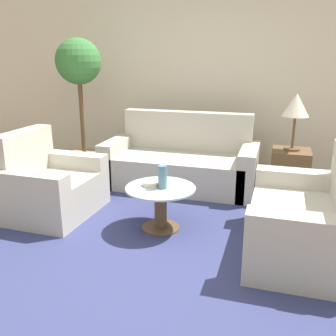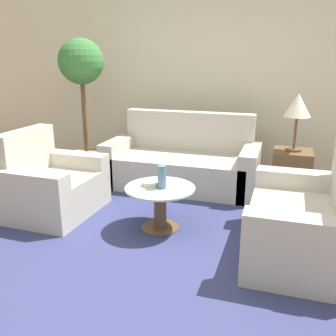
# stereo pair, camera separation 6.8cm
# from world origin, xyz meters

# --- Properties ---
(ground_plane) EXTENTS (14.00, 14.00, 0.00)m
(ground_plane) POSITION_xyz_m (0.00, 0.00, 0.00)
(ground_plane) COLOR brown
(wall_back) EXTENTS (10.00, 0.06, 2.60)m
(wall_back) POSITION_xyz_m (0.00, 2.98, 1.30)
(wall_back) COLOR beige
(wall_back) RESTS_ON ground_plane
(rug) EXTENTS (3.57, 3.52, 0.01)m
(rug) POSITION_xyz_m (-0.03, 0.67, 0.00)
(rug) COLOR navy
(rug) RESTS_ON ground_plane
(sofa_main) EXTENTS (1.93, 0.90, 0.92)m
(sofa_main) POSITION_xyz_m (-0.17, 2.02, 0.29)
(sofa_main) COLOR #B2AD9E
(sofa_main) RESTS_ON ground_plane
(armchair) EXTENTS (0.85, 0.99, 0.88)m
(armchair) POSITION_xyz_m (-1.30, 0.71, 0.28)
(armchair) COLOR #B2AD9E
(armchair) RESTS_ON ground_plane
(loveseat) EXTENTS (0.86, 1.31, 0.90)m
(loveseat) POSITION_xyz_m (1.34, 0.57, 0.28)
(loveseat) COLOR #B2AD9E
(loveseat) RESTS_ON ground_plane
(coffee_table) EXTENTS (0.67, 0.67, 0.43)m
(coffee_table) POSITION_xyz_m (-0.03, 0.67, 0.28)
(coffee_table) COLOR brown
(coffee_table) RESTS_ON ground_plane
(side_table) EXTENTS (0.43, 0.43, 0.59)m
(side_table) POSITION_xyz_m (1.17, 1.88, 0.30)
(side_table) COLOR brown
(side_table) RESTS_ON ground_plane
(table_lamp) EXTENTS (0.29, 0.29, 0.64)m
(table_lamp) POSITION_xyz_m (1.17, 1.88, 1.09)
(table_lamp) COLOR brown
(table_lamp) RESTS_ON side_table
(potted_plant) EXTENTS (0.61, 0.61, 1.86)m
(potted_plant) POSITION_xyz_m (-1.63, 2.10, 1.30)
(potted_plant) COLOR #93704C
(potted_plant) RESTS_ON ground_plane
(vase) EXTENTS (0.08, 0.08, 0.22)m
(vase) POSITION_xyz_m (0.00, 0.65, 0.54)
(vase) COLOR slate
(vase) RESTS_ON coffee_table
(bowl) EXTENTS (0.17, 0.17, 0.05)m
(bowl) POSITION_xyz_m (-0.12, 0.69, 0.45)
(bowl) COLOR beige
(bowl) RESTS_ON coffee_table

